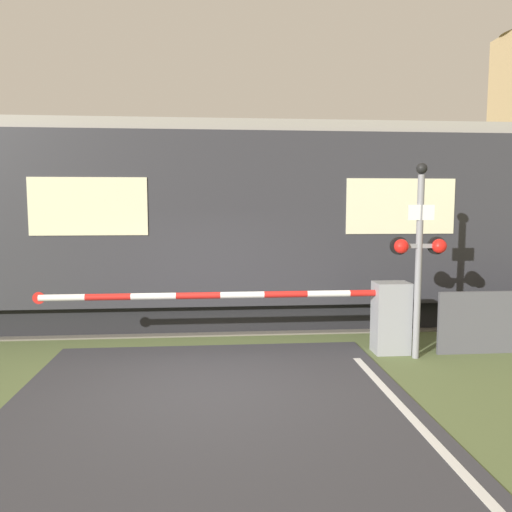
# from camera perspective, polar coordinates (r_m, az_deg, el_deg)

# --- Properties ---
(ground_plane) EXTENTS (80.00, 80.00, 0.00)m
(ground_plane) POSITION_cam_1_polar(r_m,az_deg,el_deg) (7.46, -5.06, -14.50)
(ground_plane) COLOR #5B6B3D
(track_bed) EXTENTS (36.00, 3.20, 0.13)m
(track_bed) POSITION_cam_1_polar(r_m,az_deg,el_deg) (11.54, -4.97, -6.99)
(track_bed) COLOR #666056
(track_bed) RESTS_ON ground_plane
(train) EXTENTS (21.99, 3.22, 4.25)m
(train) POSITION_cam_1_polar(r_m,az_deg,el_deg) (11.50, -16.66, 3.55)
(train) COLOR black
(train) RESTS_ON ground_plane
(crossing_barrier) EXTENTS (6.35, 0.44, 1.25)m
(crossing_barrier) POSITION_cam_1_polar(r_m,az_deg,el_deg) (8.91, 11.91, -6.44)
(crossing_barrier) COLOR gray
(crossing_barrier) RESTS_ON ground_plane
(signal_post) EXTENTS (0.95, 0.26, 3.27)m
(signal_post) POSITION_cam_1_polar(r_m,az_deg,el_deg) (8.71, 18.16, 0.73)
(signal_post) COLOR gray
(signal_post) RESTS_ON ground_plane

